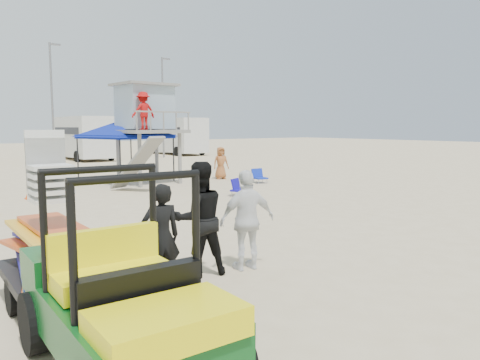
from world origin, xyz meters
TOP-DOWN VIEW (x-y plane):
  - ground at (0.00, 0.00)m, footprint 140.00×140.00m
  - utility_cart at (-4.21, -1.22)m, footprint 1.48×2.77m
  - surf_trailer at (-4.21, 1.12)m, footprint 1.35×2.43m
  - man_left at (-2.69, 0.82)m, footprint 0.66×0.49m
  - man_mid at (-1.84, 1.07)m, footprint 1.09×0.93m
  - man_right at (-0.99, 0.82)m, footprint 1.11×0.63m
  - lifeguard_tower at (3.20, 13.50)m, footprint 2.85×2.85m
  - canopy_blue at (2.76, 14.66)m, footprint 3.93×3.93m
  - cone_near at (-2.09, 11.79)m, footprint 0.34×0.34m
  - beach_chair_b at (4.14, 7.97)m, footprint 0.71×0.78m
  - beach_chair_c at (7.30, 10.57)m, footprint 0.60×0.65m
  - rv_mid_right at (6.00, 29.99)m, footprint 2.64×7.00m
  - rv_far_right at (15.00, 31.49)m, footprint 2.64×6.60m
  - light_pole_left at (3.00, 27.00)m, footprint 0.14×0.14m
  - light_pole_right at (12.00, 28.50)m, footprint 0.14×0.14m

SIDE VIEW (x-z plane):
  - ground at x=0.00m, z-range 0.00..0.00m
  - cone_near at x=-2.09m, z-range 0.00..0.50m
  - beach_chair_b at x=4.14m, z-range -0.01..0.63m
  - beach_chair_c at x=7.30m, z-range -0.01..0.63m
  - man_left at x=-2.69m, z-range 0.00..1.67m
  - man_right at x=-0.99m, z-range 0.00..1.78m
  - surf_trailer at x=-4.21m, z-range -0.20..2.00m
  - utility_cart at x=-4.21m, z-range -0.07..2.01m
  - man_mid at x=-1.84m, z-range 0.00..1.95m
  - rv_far_right at x=15.00m, z-range 0.17..3.42m
  - rv_mid_right at x=6.00m, z-range 0.17..3.42m
  - canopy_blue at x=2.76m, z-range 1.09..4.36m
  - lifeguard_tower at x=3.20m, z-range 1.05..5.36m
  - light_pole_left at x=3.00m, z-range 0.00..8.00m
  - light_pole_right at x=12.00m, z-range 0.00..8.00m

